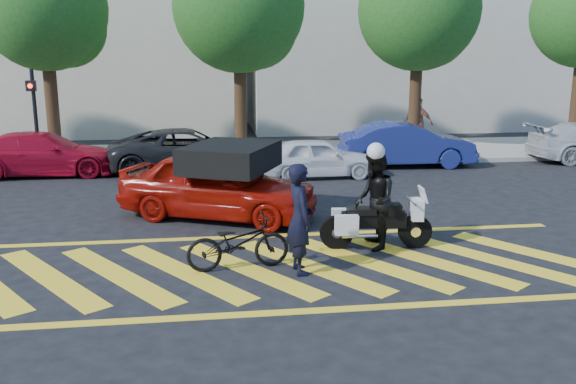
{
  "coord_description": "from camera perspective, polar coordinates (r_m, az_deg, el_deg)",
  "views": [
    {
      "loc": [
        -1.24,
        -10.05,
        3.67
      ],
      "look_at": [
        0.29,
        1.33,
        1.05
      ],
      "focal_mm": 38.0,
      "sensor_mm": 36.0,
      "label": 1
    }
  ],
  "objects": [
    {
      "name": "ground",
      "position": [
        10.77,
        -0.59,
        -7.07
      ],
      "size": [
        90.0,
        90.0,
        0.0
      ],
      "primitive_type": "plane",
      "color": "black",
      "rests_on": "ground"
    },
    {
      "name": "officer_bike",
      "position": [
        10.27,
        1.11,
        -2.52
      ],
      "size": [
        0.54,
        0.75,
        1.9
      ],
      "primitive_type": "imported",
      "rotation": [
        0.0,
        0.0,
        1.7
      ],
      "color": "black",
      "rests_on": "ground"
    },
    {
      "name": "pedestrian_right",
      "position": [
        23.61,
        12.09,
        6.34
      ],
      "size": [
        1.14,
        1.09,
        1.9
      ],
      "primitive_type": "imported",
      "rotation": [
        0.0,
        0.0,
        2.42
      ],
      "color": "#925442",
      "rests_on": "sidewalk"
    },
    {
      "name": "building_right",
      "position": [
        32.74,
        11.01,
        15.85
      ],
      "size": [
        16.0,
        8.0,
        11.0
      ],
      "primitive_type": "cube",
      "color": "beige",
      "rests_on": "ground"
    },
    {
      "name": "parked_mid_right",
      "position": [
        18.41,
        2.81,
        3.25
      ],
      "size": [
        3.54,
        1.47,
        1.2
      ],
      "primitive_type": "imported",
      "rotation": [
        0.0,
        0.0,
        1.59
      ],
      "color": "white",
      "rests_on": "ground"
    },
    {
      "name": "officer_moto",
      "position": [
        11.66,
        8.08,
        -0.78
      ],
      "size": [
        0.79,
        0.98,
        1.89
      ],
      "primitive_type": "imported",
      "rotation": [
        0.0,
        0.0,
        -1.66
      ],
      "color": "black",
      "rests_on": "ground"
    },
    {
      "name": "signal_pole",
      "position": [
        20.55,
        -22.63,
        7.0
      ],
      "size": [
        0.28,
        0.43,
        3.2
      ],
      "color": "black",
      "rests_on": "ground"
    },
    {
      "name": "bicycle",
      "position": [
        10.6,
        -4.69,
        -4.76
      ],
      "size": [
        1.86,
        0.87,
        0.94
      ],
      "primitive_type": "imported",
      "rotation": [
        0.0,
        0.0,
        1.71
      ],
      "color": "black",
      "rests_on": "ground"
    },
    {
      "name": "building_left",
      "position": [
        31.8,
        -20.6,
        14.47
      ],
      "size": [
        16.0,
        8.0,
        10.0
      ],
      "primitive_type": "cube",
      "color": "beige",
      "rests_on": "ground"
    },
    {
      "name": "police_motorcycle",
      "position": [
        11.78,
        8.08,
        -2.79
      ],
      "size": [
        2.17,
        0.72,
        0.96
      ],
      "rotation": [
        0.0,
        0.0,
        -0.09
      ],
      "color": "black",
      "rests_on": "ground"
    },
    {
      "name": "tree_center",
      "position": [
        22.2,
        -4.28,
        16.52
      ],
      "size": [
        4.6,
        4.6,
        7.56
      ],
      "color": "black",
      "rests_on": "ground"
    },
    {
      "name": "parked_mid_left",
      "position": [
        19.49,
        -9.27,
        3.88
      ],
      "size": [
        5.05,
        2.6,
        1.36
      ],
      "primitive_type": "imported",
      "rotation": [
        0.0,
        0.0,
        1.64
      ],
      "color": "black",
      "rests_on": "ground"
    },
    {
      "name": "sidewalk",
      "position": [
        22.37,
        -4.38,
        3.58
      ],
      "size": [
        60.0,
        5.0,
        0.15
      ],
      "primitive_type": "cube",
      "color": "#9E998E",
      "rests_on": "ground"
    },
    {
      "name": "crosswalk",
      "position": [
        10.76,
        -0.79,
        -7.06
      ],
      "size": [
        12.33,
        4.0,
        0.01
      ],
      "color": "yellow",
      "rests_on": "ground"
    },
    {
      "name": "red_convertible",
      "position": [
        13.86,
        -6.55,
        0.68
      ],
      "size": [
        4.83,
        3.52,
        1.53
      ],
      "primitive_type": "imported",
      "rotation": [
        0.0,
        0.0,
        1.14
      ],
      "color": "#950F06",
      "rests_on": "ground"
    },
    {
      "name": "parked_left",
      "position": [
        20.1,
        -21.88,
        3.33
      ],
      "size": [
        4.59,
        1.91,
        1.32
      ],
      "primitive_type": "imported",
      "rotation": [
        0.0,
        0.0,
        1.58
      ],
      "color": "#A70A22",
      "rests_on": "ground"
    },
    {
      "name": "parked_right",
      "position": [
        20.54,
        11.03,
        4.39
      ],
      "size": [
        4.48,
        1.75,
        1.45
      ],
      "primitive_type": "imported",
      "rotation": [
        0.0,
        0.0,
        1.52
      ],
      "color": "navy",
      "rests_on": "ground"
    },
    {
      "name": "tree_left",
      "position": [
        22.74,
        -21.48,
        15.35
      ],
      "size": [
        4.2,
        4.2,
        7.26
      ],
      "color": "black",
      "rests_on": "ground"
    },
    {
      "name": "tree_right",
      "position": [
        23.51,
        12.4,
        15.94
      ],
      "size": [
        4.4,
        4.4,
        7.41
      ],
      "color": "black",
      "rests_on": "ground"
    }
  ]
}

